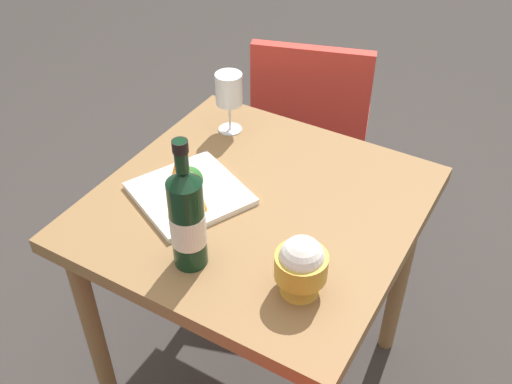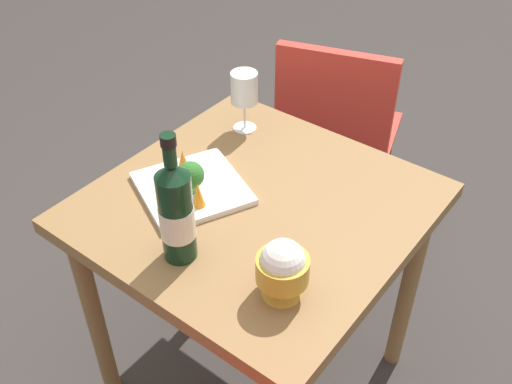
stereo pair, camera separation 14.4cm
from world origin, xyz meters
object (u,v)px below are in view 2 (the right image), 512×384
wine_bottle (176,212)px  serving_plate (192,188)px  carrot_garnish_left (183,160)px  broccoli_floret (191,176)px  chair_by_wall (336,126)px  wine_glass (244,89)px  carrot_garnish_right (198,195)px  rice_bowl (283,269)px

wine_bottle → serving_plate: size_ratio=0.96×
serving_plate → carrot_garnish_left: size_ratio=5.82×
broccoli_floret → chair_by_wall: bearing=92.8°
broccoli_floret → wine_bottle: bearing=-54.8°
chair_by_wall → carrot_garnish_left: (-0.04, -0.72, 0.25)m
chair_by_wall → wine_glass: bearing=-114.0°
wine_glass → carrot_garnish_right: wine_glass is taller
broccoli_floret → carrot_garnish_right: size_ratio=1.30×
broccoli_floret → carrot_garnish_left: size_ratio=1.50×
chair_by_wall → rice_bowl: 1.02m
wine_bottle → carrot_garnish_left: size_ratio=5.59×
rice_bowl → carrot_garnish_left: 0.48m
wine_bottle → rice_bowl: (0.25, 0.04, -0.05)m
chair_by_wall → broccoli_floret: (0.04, -0.78, 0.27)m
chair_by_wall → serving_plate: 0.79m
wine_bottle → broccoli_floret: 0.21m
carrot_garnish_right → chair_by_wall: bearing=96.2°
carrot_garnish_right → wine_glass: bearing=111.5°
broccoli_floret → carrot_garnish_left: (-0.08, 0.06, -0.02)m
chair_by_wall → wine_glass: (-0.05, -0.45, 0.33)m
serving_plate → carrot_garnish_right: bearing=-34.7°
rice_bowl → carrot_garnish_right: size_ratio=2.15×
rice_bowl → chair_by_wall: bearing=114.1°
wine_bottle → wine_glass: size_ratio=1.78×
broccoli_floret → carrot_garnish_left: broccoli_floret is taller
rice_bowl → carrot_garnish_right: rice_bowl is taller
chair_by_wall → wine_bottle: size_ratio=2.66×
carrot_garnish_left → serving_plate: bearing=-31.6°
broccoli_floret → serving_plate: bearing=132.9°
serving_plate → carrot_garnish_left: bearing=148.4°
rice_bowl → carrot_garnish_right: (-0.31, 0.09, -0.02)m
chair_by_wall → wine_bottle: bearing=-98.1°
serving_plate → carrot_garnish_left: 0.08m
serving_plate → carrot_garnish_right: (0.07, -0.05, 0.04)m
broccoli_floret → carrot_garnish_right: 0.06m
chair_by_wall → carrot_garnish_left: 0.76m
wine_glass → carrot_garnish_left: (0.01, -0.27, -0.08)m
chair_by_wall → broccoli_floret: bearing=-104.7°
broccoli_floret → carrot_garnish_left: 0.10m
carrot_garnish_left → carrot_garnish_right: 0.16m
carrot_garnish_right → rice_bowl: bearing=-16.6°
wine_bottle → broccoli_floret: (-0.12, 0.17, -0.06)m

